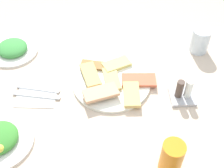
# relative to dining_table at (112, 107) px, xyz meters

# --- Properties ---
(dining_table) EXTENTS (1.21, 0.85, 0.75)m
(dining_table) POSITION_rel_dining_table_xyz_m (0.00, 0.00, 0.00)
(dining_table) COLOR beige
(dining_table) RESTS_ON ground_plane
(pide_platter) EXTENTS (0.32, 0.30, 0.04)m
(pide_platter) POSITION_rel_dining_table_xyz_m (-0.00, -0.05, 0.09)
(pide_platter) COLOR white
(pide_platter) RESTS_ON dining_table
(salad_plate_greens) EXTENTS (0.21, 0.21, 0.04)m
(salad_plate_greens) POSITION_rel_dining_table_xyz_m (0.42, -0.24, 0.09)
(salad_plate_greens) COLOR white
(salad_plate_greens) RESTS_ON dining_table
(soda_can) EXTENTS (0.09, 0.09, 0.12)m
(soda_can) POSITION_rel_dining_table_xyz_m (-0.17, 0.30, 0.14)
(soda_can) COLOR orange
(soda_can) RESTS_ON dining_table
(drinking_glass) EXTENTS (0.08, 0.08, 0.10)m
(drinking_glass) POSITION_rel_dining_table_xyz_m (-0.37, -0.25, 0.13)
(drinking_glass) COLOR silver
(drinking_glass) RESTS_ON dining_table
(paper_napkin) EXTENTS (0.15, 0.15, 0.00)m
(paper_napkin) POSITION_rel_dining_table_xyz_m (0.28, -0.01, 0.08)
(paper_napkin) COLOR white
(paper_napkin) RESTS_ON dining_table
(fork) EXTENTS (0.17, 0.05, 0.00)m
(fork) POSITION_rel_dining_table_xyz_m (0.28, -0.02, 0.09)
(fork) COLOR silver
(fork) RESTS_ON paper_napkin
(spoon) EXTENTS (0.18, 0.04, 0.00)m
(spoon) POSITION_rel_dining_table_xyz_m (0.28, 0.01, 0.09)
(spoon) COLOR silver
(spoon) RESTS_ON paper_napkin
(condiment_caddy) EXTENTS (0.09, 0.09, 0.09)m
(condiment_caddy) POSITION_rel_dining_table_xyz_m (-0.26, 0.02, 0.11)
(condiment_caddy) COLOR #B2B2B7
(condiment_caddy) RESTS_ON dining_table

